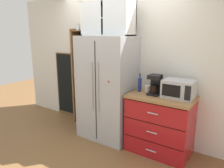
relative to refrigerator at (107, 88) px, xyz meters
The scene contains 11 objects.
ground_plane 0.90m from the refrigerator, 90.00° to the right, with size 10.77×10.77×0.00m, color brown.
wall_back_cream 0.53m from the refrigerator, 90.00° to the left, with size 5.06×0.10×2.55m, color silver.
refrigerator is the anchor object (origin of this frame).
pantry_shelf_column 0.79m from the refrigerator, 159.71° to the left, with size 0.50×0.26×2.01m.
counter_cabinet 1.07m from the refrigerator, ahead, with size 0.98×0.62×0.92m.
microwave 1.23m from the refrigerator, ahead, with size 0.44×0.33×0.26m.
coffee_maker 0.89m from the refrigerator, ahead, with size 0.17×0.20×0.31m.
mug_cream 0.72m from the refrigerator, ahead, with size 0.12×0.09×0.10m.
bottle_cobalt 0.62m from the refrigerator, ahead, with size 0.06×0.06×0.29m.
upper_cabinet 1.17m from the refrigerator, 90.00° to the left, with size 0.89×0.32×0.55m.
chalkboard_menu 1.35m from the refrigerator, 166.97° to the left, with size 0.60×0.04×1.41m.
Camera 1 is at (2.08, -2.90, 1.85)m, focal length 34.00 mm.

